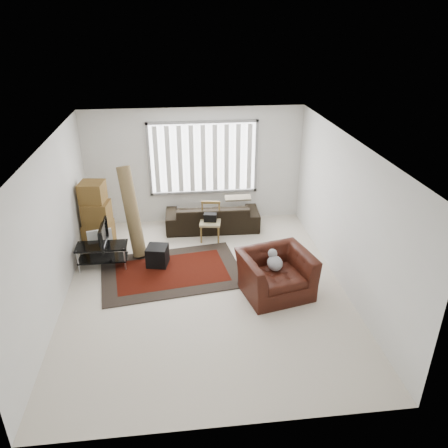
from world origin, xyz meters
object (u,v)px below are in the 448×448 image
object	(u,v)px
side_chair	(210,220)
armchair	(276,271)
sofa	(212,212)
tv_stand	(102,251)
moving_boxes	(97,217)

from	to	relation	value
side_chair	armchair	xyz separation A→B (m)	(0.97, -2.21, -0.01)
sofa	tv_stand	bearing A→B (deg)	34.23
armchair	moving_boxes	bearing A→B (deg)	134.07
moving_boxes	armchair	size ratio (longest dim) A/B	1.02
moving_boxes	armchair	bearing A→B (deg)	-32.78
moving_boxes	side_chair	world-z (taller)	moving_boxes
tv_stand	armchair	bearing A→B (deg)	-21.45
moving_boxes	armchair	distance (m)	4.02
tv_stand	armchair	world-z (taller)	armchair
sofa	side_chair	xyz separation A→B (m)	(-0.09, -0.51, 0.05)
sofa	armchair	bearing A→B (deg)	109.50
moving_boxes	tv_stand	bearing A→B (deg)	-77.89
moving_boxes	sofa	distance (m)	2.57
sofa	side_chair	world-z (taller)	side_chair
tv_stand	moving_boxes	world-z (taller)	moving_boxes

